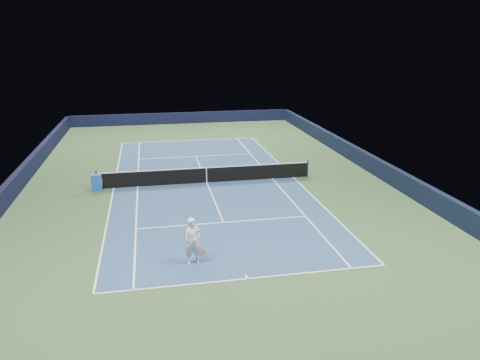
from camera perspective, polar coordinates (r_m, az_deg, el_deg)
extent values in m
plane|color=#2D4B28|center=(28.47, -4.08, -0.31)|extent=(40.00, 40.00, 0.00)
cube|color=black|center=(47.56, -7.13, 7.51)|extent=(22.00, 0.35, 1.10)
cube|color=black|center=(31.44, 15.88, 1.82)|extent=(0.35, 40.00, 1.10)
cube|color=black|center=(29.13, -25.73, -0.51)|extent=(0.35, 40.00, 1.10)
cube|color=navy|center=(28.47, -4.08, -0.30)|extent=(10.97, 23.77, 0.01)
cube|color=white|center=(39.89, -6.24, 4.83)|extent=(10.97, 0.08, 0.00)
cube|color=white|center=(17.66, 0.89, -11.94)|extent=(10.97, 0.08, 0.00)
cube|color=white|center=(29.59, 6.51, 0.33)|extent=(0.08, 23.77, 0.00)
cube|color=white|center=(28.37, -15.14, -0.94)|extent=(0.08, 23.77, 0.00)
cube|color=white|center=(29.22, 3.95, 0.18)|extent=(0.08, 23.77, 0.00)
cube|color=white|center=(28.30, -12.38, -0.78)|extent=(0.08, 23.77, 0.00)
cube|color=white|center=(34.58, -5.42, 2.89)|extent=(8.23, 0.08, 0.00)
cube|color=white|center=(22.51, -2.02, -5.18)|extent=(8.23, 0.08, 0.00)
cube|color=white|center=(28.47, -4.08, -0.29)|extent=(0.08, 12.80, 0.00)
cube|color=white|center=(39.75, -6.22, 4.79)|extent=(0.08, 0.30, 0.00)
cube|color=white|center=(17.78, 0.78, -11.70)|extent=(0.08, 0.30, 0.00)
cylinder|color=black|center=(28.30, -17.06, -0.03)|extent=(0.10, 0.10, 1.07)
cylinder|color=black|center=(29.73, 8.23, 1.40)|extent=(0.10, 0.10, 1.07)
cube|color=black|center=(28.33, -4.10, 0.57)|extent=(12.80, 0.03, 0.91)
cube|color=white|center=(28.20, -4.12, 1.52)|extent=(12.80, 0.04, 0.06)
cube|color=white|center=(28.33, -4.10, 0.57)|extent=(0.05, 0.04, 0.91)
cube|color=blue|center=(28.17, -17.08, -0.25)|extent=(0.60, 0.55, 0.95)
cube|color=white|center=(28.14, -16.49, -0.26)|extent=(0.04, 0.42, 0.42)
imported|color=white|center=(18.41, -5.77, -7.42)|extent=(0.78, 0.60, 1.90)
cylinder|color=pink|center=(18.50, -4.73, -8.14)|extent=(0.03, 0.03, 0.31)
cylinder|color=black|center=(18.60, -4.71, -8.80)|extent=(0.31, 0.02, 0.31)
cylinder|color=#CB83A2|center=(18.60, -4.71, -8.80)|extent=(0.34, 0.03, 0.34)
sphere|color=yellow|center=(18.82, -5.89, -2.33)|extent=(0.07, 0.07, 0.07)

